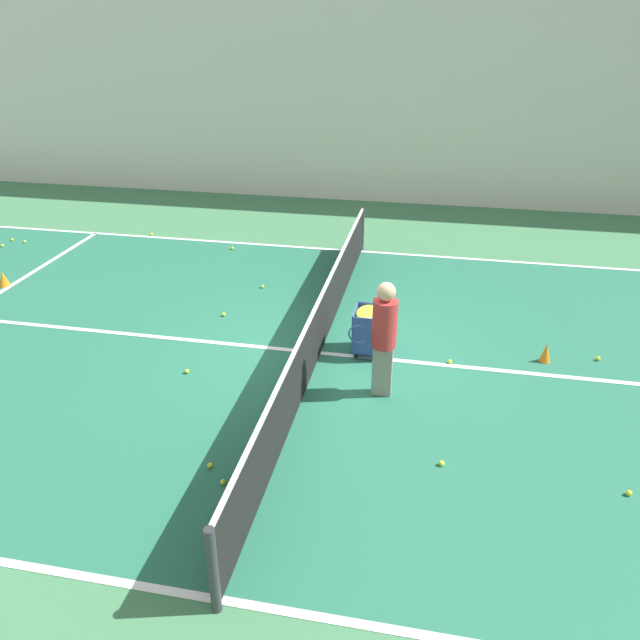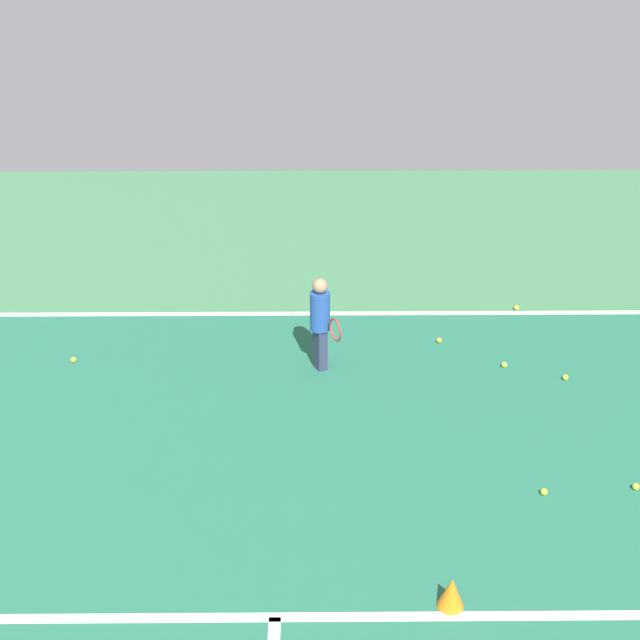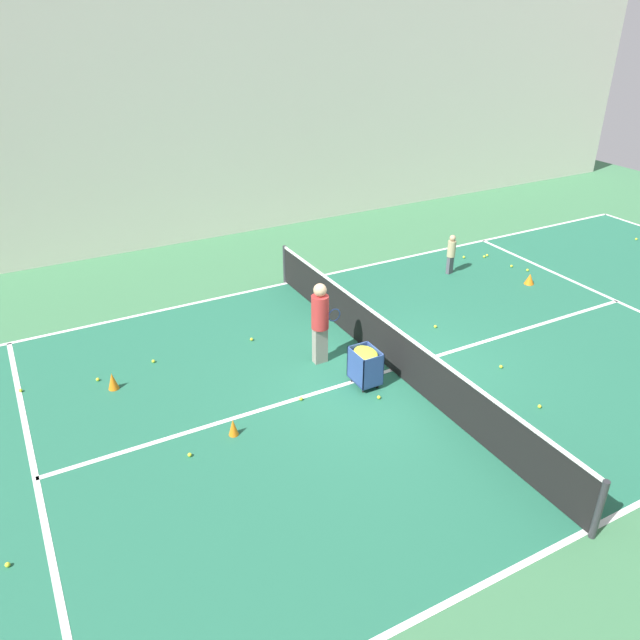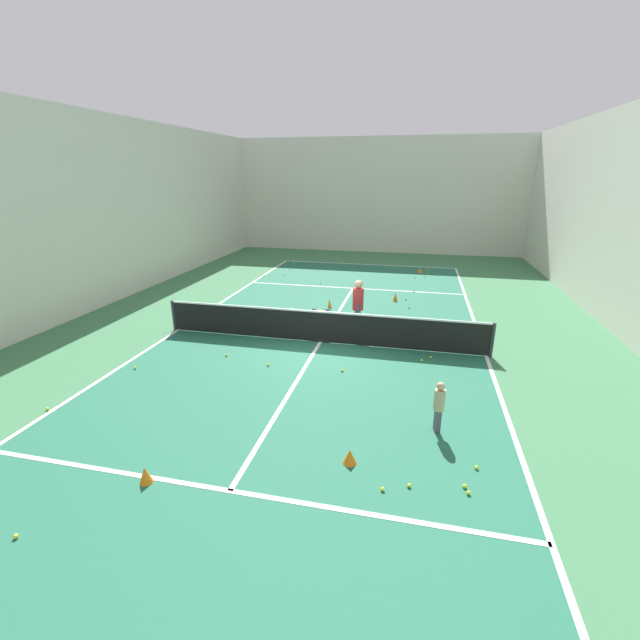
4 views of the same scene
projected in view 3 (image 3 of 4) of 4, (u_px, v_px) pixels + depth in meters
ground_plane at (391, 370)px, 12.51m from camera, size 36.70×36.70×0.00m
court_playing_area at (391, 370)px, 12.51m from camera, size 9.66×24.25×0.00m
line_sideline_left at (586, 532)px, 8.74m from camera, size 0.10×24.25×0.00m
line_sideline_right at (287, 283)px, 16.27m from camera, size 0.10×24.25×0.00m
line_service_near at (617, 301)px, 15.32m from camera, size 9.66×0.10×0.00m
line_service_far at (36, 479)px, 9.69m from camera, size 9.66×0.10×0.00m
line_centre_service at (391, 370)px, 12.50m from camera, size 0.10×13.33×0.00m
hall_enclosure_right at (219, 117)px, 17.98m from camera, size 0.15×33.00×7.09m
tennis_net at (393, 348)px, 12.27m from camera, size 9.96×0.10×1.00m
coach_at_net at (320, 318)px, 12.35m from camera, size 0.35×0.67×1.75m
child_midcourt at (451, 252)px, 16.56m from camera, size 0.26×0.26×1.09m
ball_cart at (365, 360)px, 11.80m from camera, size 0.59×0.45×0.78m
training_cone_0 at (530, 279)px, 16.17m from camera, size 0.25×0.25×0.28m
training_cone_3 at (113, 381)px, 11.84m from camera, size 0.20×0.20×0.34m
training_cone_4 at (233, 427)px, 10.60m from camera, size 0.17×0.17×0.31m
tennis_ball_0 at (8, 565)px, 8.19m from camera, size 0.07×0.07×0.07m
tennis_ball_3 at (153, 361)px, 12.74m from camera, size 0.07×0.07×0.07m
tennis_ball_4 at (301, 399)px, 11.56m from camera, size 0.07×0.07×0.07m
tennis_ball_5 at (540, 406)px, 11.34m from camera, size 0.07×0.07×0.07m
tennis_ball_8 at (347, 302)px, 15.18m from camera, size 0.07×0.07×0.07m
tennis_ball_9 at (487, 255)px, 17.92m from camera, size 0.07×0.07×0.07m
tennis_ball_10 at (190, 455)px, 10.15m from camera, size 0.07×0.07×0.07m
tennis_ball_13 at (20, 390)px, 11.80m from camera, size 0.07×0.07×0.07m
tennis_ball_16 at (528, 270)px, 16.96m from camera, size 0.07×0.07×0.07m
tennis_ball_18 at (512, 266)px, 17.21m from camera, size 0.07×0.07×0.07m
tennis_ball_20 at (501, 367)px, 12.56m from camera, size 0.07×0.07×0.07m
tennis_ball_21 at (252, 339)px, 13.55m from camera, size 0.07×0.07×0.07m
tennis_ball_24 at (435, 326)px, 14.07m from camera, size 0.07×0.07×0.07m
tennis_ball_26 at (484, 257)px, 17.83m from camera, size 0.07×0.07×0.07m
tennis_ball_31 at (636, 239)px, 19.11m from camera, size 0.07×0.07×0.07m
tennis_ball_33 at (464, 257)px, 17.79m from camera, size 0.07×0.07×0.07m
tennis_ball_34 at (98, 379)px, 12.14m from camera, size 0.07×0.07×0.07m
tennis_ball_35 at (379, 397)px, 11.60m from camera, size 0.07×0.07×0.07m
tennis_ball_36 at (333, 301)px, 15.27m from camera, size 0.07×0.07×0.07m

